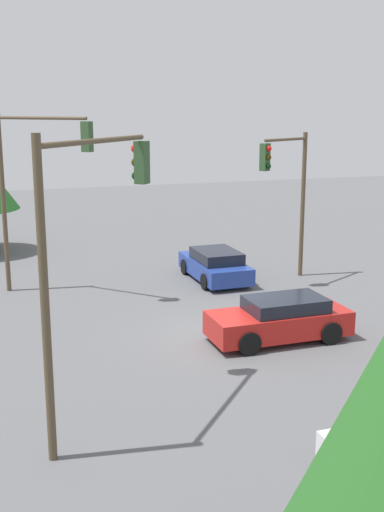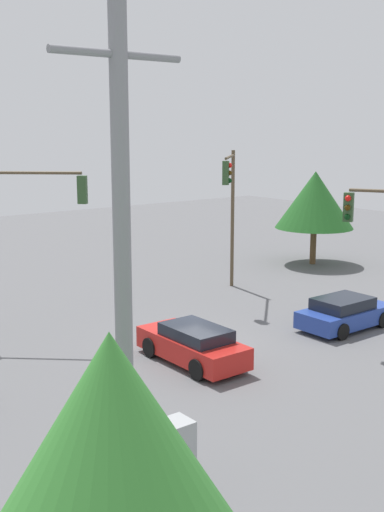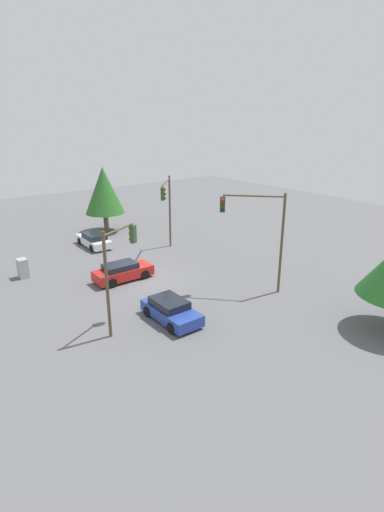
{
  "view_description": "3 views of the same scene",
  "coord_description": "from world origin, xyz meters",
  "px_view_note": "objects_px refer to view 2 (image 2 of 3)",
  "views": [
    {
      "loc": [
        18.14,
        -7.29,
        7.12
      ],
      "look_at": [
        -1.54,
        -0.51,
        2.28
      ],
      "focal_mm": 45.0,
      "sensor_mm": 36.0,
      "label": 1
    },
    {
      "loc": [
        14.11,
        18.24,
        7.99
      ],
      "look_at": [
        -2.23,
        -2.82,
        2.74
      ],
      "focal_mm": 45.0,
      "sensor_mm": 36.0,
      "label": 2
    },
    {
      "loc": [
        -24.22,
        14.22,
        11.67
      ],
      "look_at": [
        -1.63,
        -2.99,
        1.72
      ],
      "focal_mm": 28.0,
      "sensor_mm": 36.0,
      "label": 3
    }
  ],
  "objects_px": {
    "traffic_signal_cross": "(17,221)",
    "sedan_blue": "(345,313)",
    "traffic_signal_aux": "(230,197)",
    "sedan_red": "(193,344)",
    "electrical_cabinet": "(173,452)"
  },
  "relations": [
    {
      "from": "traffic_signal_aux",
      "to": "electrical_cabinet",
      "type": "height_order",
      "value": "traffic_signal_aux"
    },
    {
      "from": "traffic_signal_cross",
      "to": "sedan_blue",
      "type": "bearing_deg",
      "value": 8.14
    },
    {
      "from": "traffic_signal_cross",
      "to": "traffic_signal_aux",
      "type": "relative_size",
      "value": 0.95
    },
    {
      "from": "sedan_red",
      "to": "traffic_signal_aux",
      "type": "bearing_deg",
      "value": 41.53
    },
    {
      "from": "sedan_blue",
      "to": "traffic_signal_cross",
      "type": "xyz_separation_m",
      "value": [
        10.83,
        -7.14,
        3.94
      ]
    },
    {
      "from": "sedan_blue",
      "to": "traffic_signal_aux",
      "type": "relative_size",
      "value": 0.6
    },
    {
      "from": "sedan_red",
      "to": "traffic_signal_cross",
      "type": "bearing_deg",
      "value": 118.26
    },
    {
      "from": "sedan_red",
      "to": "traffic_signal_aux",
      "type": "height_order",
      "value": "traffic_signal_aux"
    },
    {
      "from": "traffic_signal_cross",
      "to": "traffic_signal_aux",
      "type": "bearing_deg",
      "value": 42.01
    },
    {
      "from": "traffic_signal_cross",
      "to": "traffic_signal_aux",
      "type": "xyz_separation_m",
      "value": [
        -10.89,
        -0.09,
        0.2
      ]
    },
    {
      "from": "sedan_blue",
      "to": "traffic_signal_aux",
      "type": "xyz_separation_m",
      "value": [
        -0.06,
        -7.23,
        4.14
      ]
    },
    {
      "from": "electrical_cabinet",
      "to": "sedan_blue",
      "type": "bearing_deg",
      "value": -157.52
    },
    {
      "from": "traffic_signal_aux",
      "to": "sedan_blue",
      "type": "bearing_deg",
      "value": 45.51
    },
    {
      "from": "sedan_blue",
      "to": "sedan_red",
      "type": "distance_m",
      "value": 7.38
    },
    {
      "from": "sedan_blue",
      "to": "sedan_red",
      "type": "relative_size",
      "value": 0.95
    }
  ]
}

